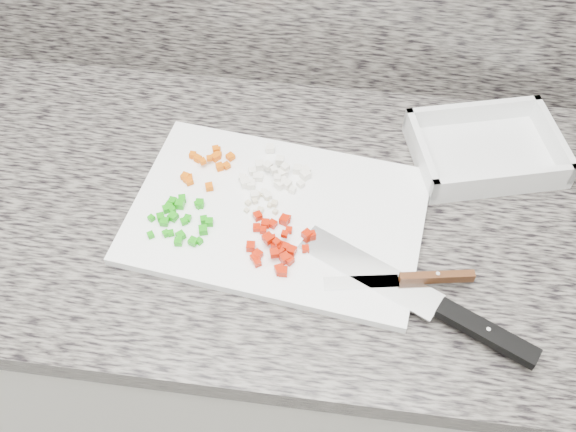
% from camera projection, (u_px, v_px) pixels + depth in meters
% --- Properties ---
extents(cabinet, '(3.92, 0.62, 0.86)m').
position_uv_depth(cabinet, '(262.00, 333.00, 1.42)').
color(cabinet, beige).
rests_on(cabinet, ground).
extents(countertop, '(3.96, 0.64, 0.04)m').
position_uv_depth(countertop, '(253.00, 208.00, 1.06)').
color(countertop, '#635E57').
rests_on(countertop, cabinet).
extents(cutting_board, '(0.49, 0.36, 0.02)m').
position_uv_depth(cutting_board, '(277.00, 215.00, 1.01)').
color(cutting_board, white).
rests_on(cutting_board, countertop).
extents(carrot_pile, '(0.08, 0.10, 0.02)m').
position_uv_depth(carrot_pile, '(206.00, 165.00, 1.06)').
color(carrot_pile, '#D35504').
rests_on(carrot_pile, cutting_board).
extents(onion_pile, '(0.12, 0.12, 0.02)m').
position_uv_depth(onion_pile, '(275.00, 176.00, 1.04)').
color(onion_pile, white).
rests_on(onion_pile, cutting_board).
extents(green_pepper_pile, '(0.10, 0.10, 0.01)m').
position_uv_depth(green_pepper_pile, '(182.00, 219.00, 0.99)').
color(green_pepper_pile, '#15940D').
rests_on(green_pepper_pile, cutting_board).
extents(red_pepper_pile, '(0.10, 0.11, 0.02)m').
position_uv_depth(red_pepper_pile, '(277.00, 243.00, 0.96)').
color(red_pepper_pile, '#AA1602').
rests_on(red_pepper_pile, cutting_board).
extents(garlic_pile, '(0.06, 0.05, 0.01)m').
position_uv_depth(garlic_pile, '(262.00, 205.00, 1.01)').
color(garlic_pile, beige).
rests_on(garlic_pile, cutting_board).
extents(chef_knife, '(0.34, 0.20, 0.02)m').
position_uv_depth(chef_knife, '(444.00, 310.00, 0.90)').
color(chef_knife, white).
rests_on(chef_knife, cutting_board).
extents(paring_knife, '(0.22, 0.06, 0.02)m').
position_uv_depth(paring_knife, '(418.00, 279.00, 0.93)').
color(paring_knife, white).
rests_on(paring_knife, cutting_board).
extents(tray, '(0.28, 0.23, 0.05)m').
position_uv_depth(tray, '(485.00, 151.00, 1.09)').
color(tray, white).
rests_on(tray, countertop).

